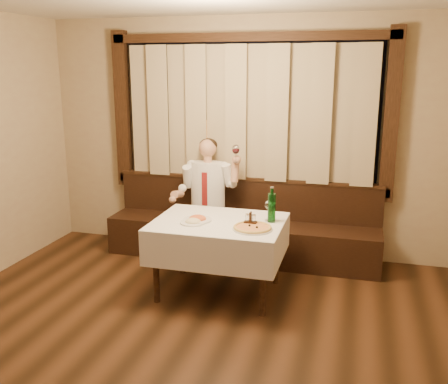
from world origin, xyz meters
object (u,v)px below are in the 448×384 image
(pasta_cream, at_px, (193,220))
(green_bottle, at_px, (272,207))
(pasta_red, at_px, (197,217))
(seated_man, at_px, (207,190))
(dining_table, at_px, (219,231))
(cruet_caddy, at_px, (250,221))
(banquette, at_px, (242,232))
(pizza, at_px, (252,228))

(pasta_cream, relative_size, green_bottle, 0.71)
(pasta_red, bearing_deg, seated_man, 102.20)
(dining_table, bearing_deg, pasta_red, -166.18)
(dining_table, distance_m, cruet_caddy, 0.37)
(banquette, bearing_deg, pizza, -72.51)
(green_bottle, bearing_deg, banquette, 118.82)
(banquette, bearing_deg, green_bottle, -61.18)
(cruet_caddy, bearing_deg, banquette, 108.99)
(dining_table, relative_size, pasta_cream, 5.13)
(pasta_cream, distance_m, cruet_caddy, 0.55)
(banquette, height_order, pasta_red, banquette)
(cruet_caddy, bearing_deg, green_bottle, 44.04)
(pasta_red, height_order, seated_man, seated_man)
(dining_table, distance_m, green_bottle, 0.57)
(pizza, height_order, cruet_caddy, cruet_caddy)
(banquette, distance_m, dining_table, 1.08)
(pasta_cream, relative_size, cruet_caddy, 1.93)
(pasta_cream, bearing_deg, banquette, 79.42)
(cruet_caddy, bearing_deg, seated_man, 129.00)
(banquette, relative_size, pasta_cream, 12.92)
(pasta_cream, bearing_deg, cruet_caddy, 9.29)
(pasta_red, distance_m, green_bottle, 0.73)
(pizza, relative_size, pasta_red, 1.33)
(cruet_caddy, distance_m, seated_man, 1.23)
(dining_table, bearing_deg, pasta_cream, -147.24)
(banquette, relative_size, pasta_red, 11.36)
(seated_man, bearing_deg, banquette, 12.19)
(dining_table, distance_m, pasta_red, 0.25)
(green_bottle, relative_size, cruet_caddy, 2.73)
(pizza, xyz_separation_m, seated_man, (-0.79, 1.11, 0.05))
(dining_table, relative_size, seated_man, 0.90)
(pasta_red, relative_size, cruet_caddy, 2.19)
(banquette, xyz_separation_m, cruet_caddy, (0.33, -1.07, 0.49))
(pasta_red, bearing_deg, cruet_caddy, -0.07)
(pizza, bearing_deg, green_bottle, 65.49)
(pasta_cream, height_order, seated_man, seated_man)
(banquette, xyz_separation_m, dining_table, (0.00, -1.02, 0.34))
(dining_table, bearing_deg, banquette, 90.00)
(pizza, bearing_deg, seated_man, 125.57)
(dining_table, relative_size, pasta_red, 4.51)
(pizza, xyz_separation_m, pasta_cream, (-0.59, 0.03, 0.02))
(cruet_caddy, relative_size, seated_man, 0.09)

